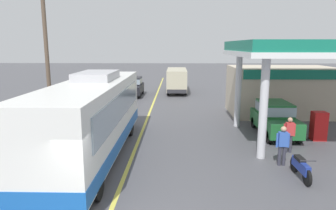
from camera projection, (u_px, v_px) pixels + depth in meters
The scene contains 11 objects.
ground at pixel (154, 101), 27.21m from camera, with size 120.00×120.00×0.00m, color #4C4C51.
lane_divider_stripe at pixel (149, 113), 22.30m from camera, with size 0.16×50.00×0.01m, color #D8CC4C.
coach_bus_main at pixel (93, 119), 13.32m from camera, with size 2.60×11.04×3.69m.
gas_station_roadside at pixel (291, 81), 19.65m from camera, with size 9.10×11.95×5.10m.
car_at_pump at pixel (275, 117), 16.83m from camera, with size 1.70×4.20×1.82m.
minibus_opposing_lane at pixel (177, 78), 32.10m from camera, with size 2.04×6.13×2.44m.
motorcycle_parked_forecourt at pixel (301, 167), 11.30m from camera, with size 0.55×1.80×0.92m.
pedestrian_near_pump at pixel (289, 133), 13.97m from camera, with size 0.55×0.22×1.66m.
pedestrian_by_shop at pixel (283, 144), 12.44m from camera, with size 0.55×0.22×1.66m.
car_trailing_behind_bus at pixel (133, 86), 29.96m from camera, with size 1.70×4.20×1.82m.
utility_pole_roadside at pixel (47, 51), 18.32m from camera, with size 1.80×0.24×8.73m.
Camera 1 is at (1.93, -6.73, 4.86)m, focal length 32.64 mm.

